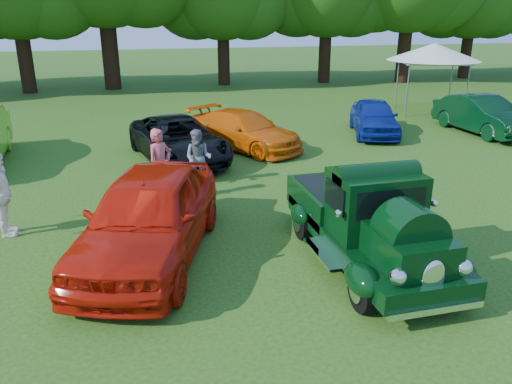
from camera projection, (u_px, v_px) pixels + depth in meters
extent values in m
plane|color=#224810|center=(294.00, 259.00, 9.59)|extent=(120.00, 120.00, 0.00)
cylinder|color=black|center=(363.00, 290.00, 7.82)|extent=(0.22, 0.72, 0.72)
cylinder|color=black|center=(453.00, 277.00, 8.21)|extent=(0.22, 0.72, 0.72)
cylinder|color=black|center=(303.00, 222.00, 10.36)|extent=(0.22, 0.72, 0.72)
cylinder|color=black|center=(374.00, 214.00, 10.75)|extent=(0.22, 0.72, 0.72)
cube|color=black|center=(368.00, 237.00, 9.30)|extent=(1.68, 4.40, 0.33)
cube|color=black|center=(408.00, 249.00, 7.97)|extent=(1.08, 1.42, 0.61)
cube|color=black|center=(375.00, 204.00, 8.94)|extent=(1.53, 1.12, 1.17)
cube|color=black|center=(391.00, 203.00, 8.38)|extent=(1.27, 0.06, 0.51)
cube|color=black|center=(340.00, 199.00, 10.43)|extent=(1.68, 2.00, 0.57)
cube|color=black|center=(341.00, 187.00, 10.34)|extent=(1.45, 1.76, 0.05)
ellipsoid|color=black|center=(362.00, 280.00, 7.75)|extent=(0.49, 0.84, 0.49)
ellipsoid|color=black|center=(456.00, 267.00, 8.15)|extent=(0.49, 0.84, 0.49)
ellipsoid|color=black|center=(301.00, 214.00, 10.29)|extent=(0.37, 0.70, 0.41)
ellipsoid|color=black|center=(377.00, 207.00, 10.70)|extent=(0.37, 0.70, 0.41)
ellipsoid|color=white|center=(433.00, 278.00, 7.34)|extent=(0.40, 0.12, 0.58)
sphere|color=white|center=(398.00, 277.00, 7.25)|extent=(0.27, 0.27, 0.27)
sphere|color=white|center=(463.00, 268.00, 7.51)|extent=(0.27, 0.27, 0.27)
cube|color=white|center=(435.00, 309.00, 7.36)|extent=(1.58, 0.11, 0.11)
cube|color=white|center=(321.00, 200.00, 11.48)|extent=(1.58, 0.11, 0.11)
imported|color=red|center=(149.00, 215.00, 9.41)|extent=(3.58, 5.39, 1.71)
imported|color=black|center=(178.00, 139.00, 15.79)|extent=(3.14, 5.22, 1.36)
imported|color=#D75907|center=(244.00, 130.00, 17.15)|extent=(3.93, 4.71, 1.29)
imported|color=navy|center=(374.00, 117.00, 19.16)|extent=(2.76, 4.24, 1.34)
imported|color=black|center=(482.00, 115.00, 19.34)|extent=(1.67, 4.43, 1.44)
imported|color=#C95356|center=(160.00, 165.00, 12.26)|extent=(0.80, 0.75, 1.83)
imported|color=slate|center=(198.00, 158.00, 13.44)|extent=(0.93, 0.85, 1.54)
imported|color=white|center=(1.00, 194.00, 10.32)|extent=(0.46, 1.07, 1.83)
cube|color=silver|center=(433.00, 61.00, 22.96)|extent=(3.66, 3.66, 0.11)
cone|color=silver|center=(434.00, 52.00, 22.81)|extent=(5.37, 5.37, 0.76)
cylinder|color=slate|center=(407.00, 91.00, 22.26)|extent=(0.06, 0.06, 2.29)
cylinder|color=slate|center=(397.00, 84.00, 24.68)|extent=(0.06, 0.06, 2.29)
cylinder|color=slate|center=(467.00, 92.00, 22.05)|extent=(0.06, 0.06, 2.29)
cylinder|color=slate|center=(450.00, 84.00, 24.46)|extent=(0.06, 0.06, 2.29)
cylinder|color=black|center=(25.00, 57.00, 28.71)|extent=(0.81, 0.81, 4.07)
cylinder|color=black|center=(110.00, 48.00, 30.03)|extent=(0.97, 0.97, 4.87)
cylinder|color=black|center=(224.00, 55.00, 32.11)|extent=(0.76, 0.76, 3.80)
cylinder|color=black|center=(325.00, 52.00, 33.15)|extent=(0.79, 0.79, 3.96)
cylinder|color=black|center=(404.00, 49.00, 33.09)|extent=(0.87, 0.87, 4.35)
cylinder|color=black|center=(466.00, 51.00, 35.42)|extent=(0.74, 0.74, 3.71)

